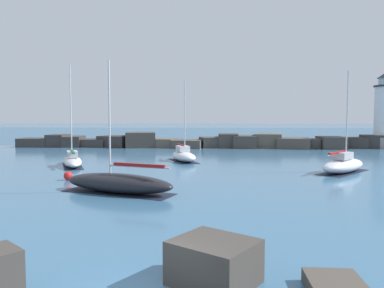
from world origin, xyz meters
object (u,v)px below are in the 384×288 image
sailboat_moored_0 (72,160)px  sailboat_moored_2 (343,165)px  mooring_buoy_orange_near (68,176)px  sailboat_moored_3 (183,155)px  lighthouse (384,116)px  sailboat_moored_1 (118,183)px

sailboat_moored_0 → sailboat_moored_2: bearing=-5.7°
sailboat_moored_0 → mooring_buoy_orange_near: 9.22m
sailboat_moored_0 → sailboat_moored_3: size_ratio=1.13×
lighthouse → sailboat_moored_0: bearing=-148.6°
sailboat_moored_1 → sailboat_moored_3: size_ratio=0.96×
sailboat_moored_0 → sailboat_moored_1: (8.53, -13.31, 0.06)m
sailboat_moored_2 → mooring_buoy_orange_near: size_ratio=10.32×
mooring_buoy_orange_near → sailboat_moored_1: bearing=-40.7°
sailboat_moored_3 → sailboat_moored_2: bearing=-26.4°
sailboat_moored_1 → sailboat_moored_2: size_ratio=0.95×
sailboat_moored_1 → mooring_buoy_orange_near: bearing=139.3°
mooring_buoy_orange_near → sailboat_moored_2: bearing=14.3°
sailboat_moored_1 → lighthouse: bearing=49.2°
sailboat_moored_3 → mooring_buoy_orange_near: size_ratio=10.29×
lighthouse → sailboat_moored_3: lighthouse is taller
lighthouse → sailboat_moored_2: size_ratio=1.32×
lighthouse → sailboat_moored_1: bearing=-130.8°
sailboat_moored_1 → sailboat_moored_2: sailboat_moored_2 is taller
sailboat_moored_0 → sailboat_moored_3: bearing=24.3°
sailboat_moored_0 → sailboat_moored_2: size_ratio=1.13×
sailboat_moored_1 → mooring_buoy_orange_near: 7.12m
lighthouse → mooring_buoy_orange_near: lighthouse is taller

